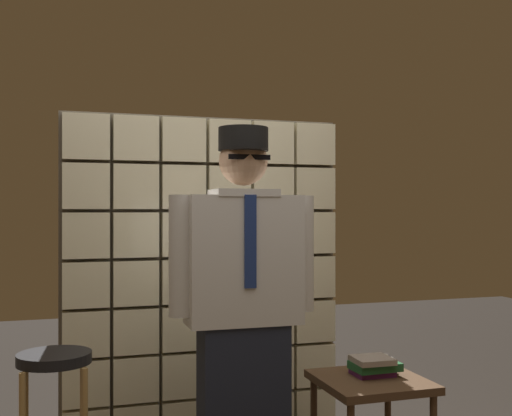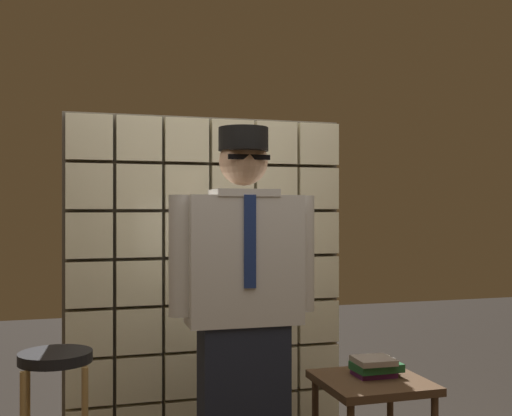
# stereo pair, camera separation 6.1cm
# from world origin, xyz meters

# --- Properties ---
(glass_block_wall) EXTENTS (1.72, 0.10, 2.01)m
(glass_block_wall) POSITION_xyz_m (0.00, 1.27, 0.98)
(glass_block_wall) COLOR beige
(glass_block_wall) RESTS_ON ground
(standing_person) EXTENTS (0.72, 0.30, 1.81)m
(standing_person) POSITION_xyz_m (-0.01, 0.41, 0.94)
(standing_person) COLOR #1E2333
(standing_person) RESTS_ON ground
(bar_stool) EXTENTS (0.34, 0.34, 0.75)m
(bar_stool) POSITION_xyz_m (-0.88, 0.58, 0.56)
(bar_stool) COLOR black
(bar_stool) RESTS_ON ground
(side_table) EXTENTS (0.52, 0.52, 0.56)m
(side_table) POSITION_xyz_m (0.65, 0.37, 0.49)
(side_table) COLOR #513823
(side_table) RESTS_ON ground
(book_stack) EXTENTS (0.24, 0.19, 0.10)m
(book_stack) POSITION_xyz_m (0.68, 0.41, 0.61)
(book_stack) COLOR #591E66
(book_stack) RESTS_ON side_table
(coffee_mug) EXTENTS (0.13, 0.08, 0.09)m
(coffee_mug) POSITION_xyz_m (0.75, 0.44, 0.61)
(coffee_mug) COLOR silver
(coffee_mug) RESTS_ON side_table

